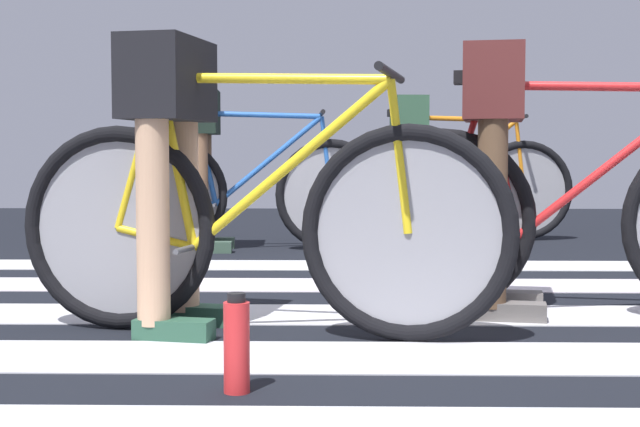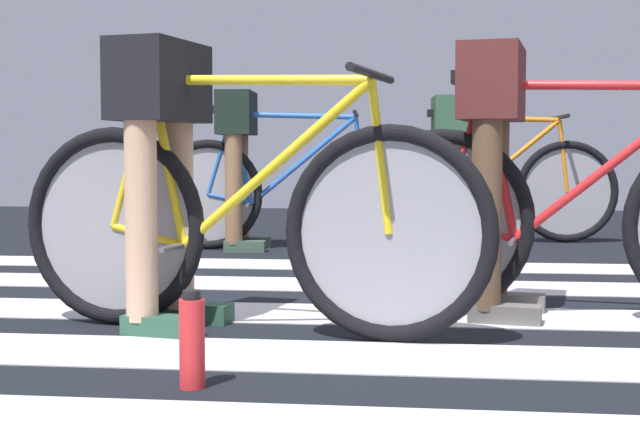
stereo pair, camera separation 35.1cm
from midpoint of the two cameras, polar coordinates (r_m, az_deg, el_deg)
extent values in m
cube|color=black|center=(3.42, -0.64, -6.82)|extent=(18.00, 14.00, 0.02)
cube|color=#B9BAC1|center=(2.79, -3.13, -8.96)|extent=(5.20, 0.44, 0.00)
cube|color=#B9B9BE|center=(3.51, -0.86, -6.35)|extent=(5.20, 0.44, 0.00)
cube|color=#BBB3BC|center=(4.29, 1.60, -4.51)|extent=(5.20, 0.44, 0.00)
cube|color=#BABBBD|center=(5.05, 0.51, -3.26)|extent=(5.20, 0.44, 0.00)
torus|color=black|center=(3.31, -15.49, -0.88)|extent=(0.71, 0.20, 0.72)
torus|color=black|center=(2.97, 2.17, -1.25)|extent=(0.71, 0.20, 0.72)
cylinder|color=gray|center=(3.31, -15.49, -0.88)|extent=(0.60, 0.12, 0.61)
cylinder|color=gray|center=(2.97, 2.17, -1.25)|extent=(0.60, 0.12, 0.61)
cylinder|color=yellow|center=(3.09, -6.33, 8.40)|extent=(0.79, 0.19, 0.05)
cylinder|color=yellow|center=(3.06, -5.23, 3.01)|extent=(0.69, 0.17, 0.59)
cylinder|color=yellow|center=(3.20, -12.08, 3.15)|extent=(0.16, 0.06, 0.59)
cylinder|color=yellow|center=(3.25, -13.30, -1.46)|extent=(0.29, 0.08, 0.09)
cylinder|color=yellow|center=(3.26, -14.33, 3.65)|extent=(0.19, 0.06, 0.53)
cylinder|color=yellow|center=(2.97, 1.61, 3.58)|extent=(0.09, 0.05, 0.50)
cube|color=black|center=(3.24, -13.13, 8.81)|extent=(0.25, 0.14, 0.05)
cylinder|color=black|center=(2.98, 1.05, 8.77)|extent=(0.13, 0.52, 0.03)
cylinder|color=#4C4C51|center=(3.19, -11.03, -2.05)|extent=(0.09, 0.34, 0.02)
cylinder|color=tan|center=(3.34, -11.53, 1.85)|extent=(0.11, 0.11, 0.92)
cylinder|color=tan|center=(3.09, -13.64, 1.67)|extent=(0.11, 0.11, 0.92)
cube|color=black|center=(3.22, -12.64, 8.18)|extent=(0.30, 0.45, 0.28)
cube|color=#274E3A|center=(3.36, -10.33, -6.28)|extent=(0.27, 0.15, 0.07)
cube|color=#274E3A|center=(3.11, -12.34, -7.12)|extent=(0.27, 0.15, 0.07)
torus|color=black|center=(3.54, 4.85, -0.47)|extent=(0.72, 0.18, 0.72)
cylinder|color=gray|center=(3.54, 4.85, -0.47)|extent=(0.60, 0.11, 0.61)
cylinder|color=red|center=(3.52, 14.07, 7.72)|extent=(0.79, 0.17, 0.05)
cylinder|color=red|center=(3.52, 14.98, 2.99)|extent=(0.70, 0.15, 0.59)
cylinder|color=red|center=(3.51, 8.45, 3.23)|extent=(0.16, 0.06, 0.59)
cylinder|color=red|center=(3.53, 7.11, -0.98)|extent=(0.29, 0.08, 0.09)
cylinder|color=red|center=(3.52, 6.17, 3.74)|extent=(0.19, 0.06, 0.53)
cube|color=black|center=(3.53, 7.51, 8.45)|extent=(0.25, 0.13, 0.05)
cylinder|color=#4C4C51|center=(3.52, 9.38, -1.50)|extent=(0.08, 0.34, 0.02)
cylinder|color=brown|center=(3.65, 8.06, 2.14)|extent=(0.11, 0.11, 0.93)
cylinder|color=brown|center=(3.37, 7.82, 2.02)|extent=(0.11, 0.11, 0.93)
cube|color=#502120|center=(3.52, 8.00, 8.06)|extent=(0.29, 0.44, 0.28)
cube|color=#5E5957|center=(3.70, 9.08, -5.36)|extent=(0.27, 0.14, 0.07)
cube|color=#5E5957|center=(3.42, 8.93, -6.10)|extent=(0.27, 0.14, 0.07)
torus|color=black|center=(5.92, -10.95, 1.16)|extent=(0.72, 0.09, 0.72)
torus|color=black|center=(5.85, -1.03, 1.19)|extent=(0.72, 0.09, 0.72)
cylinder|color=gray|center=(5.92, -10.95, 1.16)|extent=(0.61, 0.04, 0.61)
cylinder|color=gray|center=(5.85, -1.03, 1.19)|extent=(0.61, 0.04, 0.61)
cylinder|color=#275CAE|center=(5.86, -5.56, 6.17)|extent=(0.80, 0.08, 0.05)
cylinder|color=#275CAE|center=(5.85, -4.96, 3.34)|extent=(0.70, 0.07, 0.59)
cylinder|color=#275CAE|center=(5.88, -8.86, 3.41)|extent=(0.15, 0.04, 0.59)
cylinder|color=#275CAE|center=(5.90, -9.60, 0.87)|extent=(0.29, 0.04, 0.09)
cylinder|color=#275CAE|center=(5.90, -10.21, 3.68)|extent=(0.19, 0.04, 0.53)
cylinder|color=#275CAE|center=(5.84, -1.32, 3.64)|extent=(0.09, 0.03, 0.50)
cube|color=black|center=(5.90, -9.47, 6.51)|extent=(0.24, 0.10, 0.05)
cylinder|color=black|center=(5.85, -1.62, 6.29)|extent=(0.06, 0.52, 0.03)
cylinder|color=#4C4C51|center=(5.88, -8.25, 0.59)|extent=(0.04, 0.34, 0.02)
cylinder|color=brown|center=(6.03, -8.97, 2.74)|extent=(0.11, 0.11, 0.93)
cylinder|color=brown|center=(5.75, -9.31, 2.69)|extent=(0.11, 0.11, 0.93)
cube|color=black|center=(5.89, -9.18, 6.29)|extent=(0.24, 0.42, 0.28)
cube|color=#364E3F|center=(6.05, -8.27, -1.83)|extent=(0.26, 0.11, 0.07)
cube|color=#364E3F|center=(5.77, -8.57, -2.10)|extent=(0.26, 0.11, 0.07)
torus|color=black|center=(6.46, 2.34, 1.43)|extent=(0.72, 0.11, 0.72)
torus|color=black|center=(6.63, 11.15, 1.42)|extent=(0.72, 0.11, 0.72)
cylinder|color=gray|center=(6.46, 2.34, 1.43)|extent=(0.61, 0.05, 0.61)
cylinder|color=gray|center=(6.63, 11.15, 1.42)|extent=(0.61, 0.05, 0.61)
cylinder|color=orange|center=(6.53, 7.28, 5.90)|extent=(0.80, 0.09, 0.05)
cylinder|color=orange|center=(6.54, 7.77, 3.35)|extent=(0.70, 0.09, 0.59)
cylinder|color=orange|center=(6.48, 4.29, 3.46)|extent=(0.16, 0.05, 0.59)
cylinder|color=orange|center=(6.47, 3.58, 1.16)|extent=(0.29, 0.05, 0.09)
cylinder|color=orange|center=(6.46, 3.06, 3.73)|extent=(0.19, 0.04, 0.53)
cylinder|color=orange|center=(6.62, 10.93, 3.59)|extent=(0.09, 0.04, 0.50)
cube|color=black|center=(6.47, 3.77, 6.30)|extent=(0.25, 0.11, 0.05)
cylinder|color=black|center=(6.62, 10.70, 5.93)|extent=(0.07, 0.52, 0.03)
cylinder|color=#4C4C51|center=(6.49, 4.80, 0.90)|extent=(0.05, 0.34, 0.02)
cylinder|color=tan|center=(6.61, 3.87, 2.86)|extent=(0.11, 0.11, 0.93)
cylinder|color=tan|center=(6.33, 4.18, 2.82)|extent=(0.11, 0.11, 0.93)
cube|color=#2C4D38|center=(6.48, 4.04, 6.09)|extent=(0.25, 0.43, 0.28)
cube|color=#4C2F27|center=(6.64, 4.45, -1.31)|extent=(0.27, 0.12, 0.07)
cube|color=#4C2F27|center=(6.37, 4.79, -1.53)|extent=(0.27, 0.12, 0.07)
cylinder|color=red|center=(2.40, -9.44, -8.26)|extent=(0.07, 0.07, 0.24)
cylinder|color=black|center=(2.38, -9.48, -5.20)|extent=(0.05, 0.05, 0.02)
camera|label=1|loc=(0.18, -88.89, 0.07)|focal=51.06mm
camera|label=2|loc=(0.18, 91.11, -0.07)|focal=51.06mm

